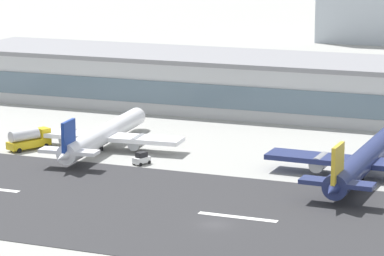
{
  "coord_description": "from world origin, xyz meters",
  "views": [
    {
      "loc": [
        44.65,
        -121.95,
        41.42
      ],
      "look_at": [
        -19.43,
        40.46,
        4.51
      ],
      "focal_mm": 90.1,
      "sensor_mm": 36.0,
      "label": 1
    }
  ],
  "objects_px": {
    "service_fuel_truck_1": "(29,139)",
    "service_baggage_tug_2": "(142,158)",
    "terminal_building": "(299,86)",
    "airliner_gold_tail_gate_2": "(363,162)",
    "airliner_navy_tail_gate_1": "(102,136)"
  },
  "relations": [
    {
      "from": "airliner_gold_tail_gate_2",
      "to": "terminal_building",
      "type": "bearing_deg",
      "value": 27.62
    },
    {
      "from": "terminal_building",
      "to": "service_baggage_tug_2",
      "type": "distance_m",
      "value": 57.85
    },
    {
      "from": "airliner_gold_tail_gate_2",
      "to": "service_baggage_tug_2",
      "type": "relative_size",
      "value": 12.62
    },
    {
      "from": "service_fuel_truck_1",
      "to": "service_baggage_tug_2",
      "type": "height_order",
      "value": "service_fuel_truck_1"
    },
    {
      "from": "airliner_navy_tail_gate_1",
      "to": "service_baggage_tug_2",
      "type": "distance_m",
      "value": 13.72
    },
    {
      "from": "airliner_navy_tail_gate_1",
      "to": "service_fuel_truck_1",
      "type": "distance_m",
      "value": 13.77
    },
    {
      "from": "terminal_building",
      "to": "service_baggage_tug_2",
      "type": "height_order",
      "value": "terminal_building"
    },
    {
      "from": "terminal_building",
      "to": "airliner_gold_tail_gate_2",
      "type": "relative_size",
      "value": 3.66
    },
    {
      "from": "airliner_gold_tail_gate_2",
      "to": "service_fuel_truck_1",
      "type": "relative_size",
      "value": 5.1
    },
    {
      "from": "service_fuel_truck_1",
      "to": "service_baggage_tug_2",
      "type": "bearing_deg",
      "value": -70.62
    },
    {
      "from": "airliner_navy_tail_gate_1",
      "to": "airliner_gold_tail_gate_2",
      "type": "bearing_deg",
      "value": -98.45
    },
    {
      "from": "service_fuel_truck_1",
      "to": "service_baggage_tug_2",
      "type": "xyz_separation_m",
      "value": [
        24.5,
        -2.77,
        -0.98
      ]
    },
    {
      "from": "service_fuel_truck_1",
      "to": "service_baggage_tug_2",
      "type": "relative_size",
      "value": 2.47
    },
    {
      "from": "airliner_navy_tail_gate_1",
      "to": "airliner_gold_tail_gate_2",
      "type": "relative_size",
      "value": 0.91
    },
    {
      "from": "airliner_navy_tail_gate_1",
      "to": "service_baggage_tug_2",
      "type": "xyz_separation_m",
      "value": [
        11.51,
        -7.27,
        -1.68
      ]
    }
  ]
}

